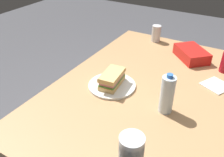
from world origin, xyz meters
TOP-DOWN VIEW (x-y plane):
  - dining_table at (0.00, 0.00)m, footprint 1.40×0.93m
  - paper_plate at (0.09, -0.16)m, footprint 0.26×0.26m
  - sandwich at (0.09, -0.16)m, footprint 0.19×0.12m
  - chip_bag at (-0.45, 0.12)m, footprint 0.27×0.27m
  - water_bottle_tall at (0.14, 0.16)m, footprint 0.06×0.06m
  - soda_can_silver at (-0.61, -0.19)m, footprint 0.07×0.07m
  - paper_napkin at (-0.20, 0.33)m, footprint 0.18×0.18m

SIDE VIEW (x-z plane):
  - dining_table at x=0.00m, z-range 0.28..1.06m
  - paper_napkin at x=-0.20m, z-range 0.77..0.78m
  - paper_plate at x=0.09m, z-range 0.77..0.78m
  - chip_bag at x=-0.45m, z-range 0.77..0.84m
  - sandwich at x=0.09m, z-range 0.78..0.87m
  - soda_can_silver at x=-0.61m, z-range 0.77..0.89m
  - water_bottle_tall at x=0.14m, z-range 0.77..0.97m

